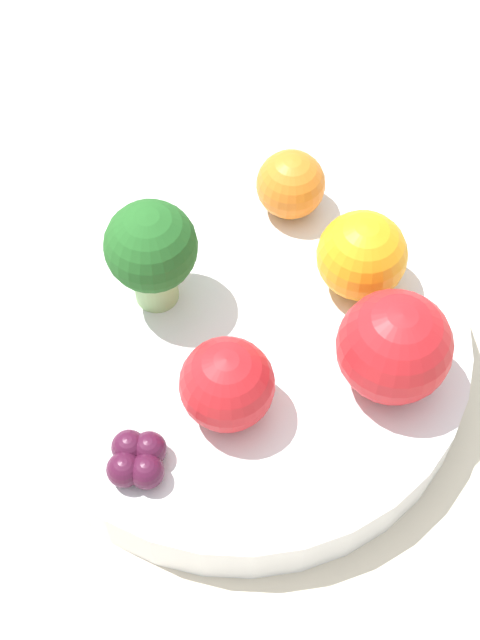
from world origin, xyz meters
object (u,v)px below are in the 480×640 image
(orange_front, at_px, (291,185))
(orange_back, at_px, (362,256))
(apple_green, at_px, (394,347))
(grape_cluster, at_px, (137,459))
(broccoli, at_px, (151,250))
(apple_red, at_px, (227,384))
(bowl, at_px, (240,347))

(orange_front, distance_m, orange_back, 0.07)
(apple_green, relative_size, grape_cluster, 1.76)
(orange_back, bearing_deg, orange_front, -3.20)
(broccoli, height_order, orange_front, broccoli)
(apple_red, bearing_deg, grape_cluster, 90.70)
(grape_cluster, bearing_deg, apple_red, -89.30)
(bowl, xyz_separation_m, orange_back, (-0.01, -0.07, 0.04))
(bowl, xyz_separation_m, apple_red, (-0.03, 0.03, 0.04))
(bowl, bearing_deg, orange_front, -55.03)
(bowl, xyz_separation_m, grape_cluster, (-0.03, 0.09, 0.02))
(apple_red, bearing_deg, bowl, -44.18)
(apple_green, height_order, grape_cluster, apple_green)
(broccoli, height_order, apple_red, broccoli)
(broccoli, xyz_separation_m, apple_green, (-0.11, -0.07, -0.01))
(grape_cluster, bearing_deg, apple_green, -104.39)
(apple_red, xyz_separation_m, grape_cluster, (-0.00, 0.05, -0.01))
(broccoli, height_order, apple_green, broccoli)
(orange_front, height_order, grape_cluster, orange_front)
(bowl, relative_size, grape_cluster, 7.55)
(apple_green, distance_m, orange_back, 0.06)
(apple_red, bearing_deg, broccoli, -7.08)
(apple_green, xyz_separation_m, grape_cluster, (0.03, 0.13, -0.02))
(orange_front, xyz_separation_m, orange_back, (-0.06, 0.00, 0.00))
(apple_red, distance_m, orange_back, 0.10)
(orange_front, bearing_deg, orange_back, 176.80)
(apple_green, relative_size, orange_back, 1.18)
(orange_back, xyz_separation_m, grape_cluster, (-0.02, 0.16, -0.02))
(orange_front, height_order, orange_back, orange_back)
(apple_red, distance_m, grape_cluster, 0.06)
(grape_cluster, bearing_deg, orange_back, -82.34)
(orange_back, height_order, grape_cluster, orange_back)
(apple_green, distance_m, orange_front, 0.12)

